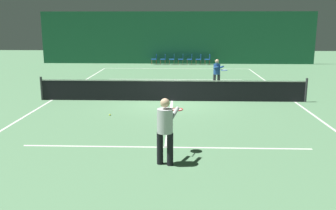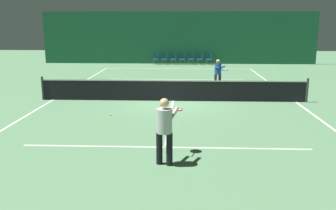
{
  "view_description": "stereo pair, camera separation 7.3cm",
  "coord_description": "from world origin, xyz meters",
  "px_view_note": "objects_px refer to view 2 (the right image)",
  "views": [
    {
      "loc": [
        0.45,
        -16.54,
        3.51
      ],
      "look_at": [
        0.01,
        -5.21,
        0.97
      ],
      "focal_mm": 40.0,
      "sensor_mm": 36.0,
      "label": 1
    },
    {
      "loc": [
        0.52,
        -16.54,
        3.51
      ],
      "look_at": [
        0.01,
        -5.21,
        0.97
      ],
      "focal_mm": 40.0,
      "sensor_mm": 36.0,
      "label": 2
    }
  ],
  "objects_px": {
    "player_near": "(165,126)",
    "courtside_chair_4": "(192,59)",
    "courtside_chair_1": "(165,58)",
    "courtside_chair_5": "(201,59)",
    "player_far": "(218,72)",
    "courtside_chair_3": "(183,59)",
    "courtside_chair_2": "(174,59)",
    "tennis_net": "(173,90)",
    "tennis_ball": "(110,115)",
    "courtside_chair_6": "(210,59)",
    "courtside_chair_0": "(156,58)"
  },
  "relations": [
    {
      "from": "player_near",
      "to": "courtside_chair_4",
      "type": "bearing_deg",
      "value": 13.45
    },
    {
      "from": "courtside_chair_1",
      "to": "courtside_chair_5",
      "type": "height_order",
      "value": "same"
    },
    {
      "from": "player_far",
      "to": "courtside_chair_5",
      "type": "xyz_separation_m",
      "value": [
        -0.43,
        11.53,
        -0.42
      ]
    },
    {
      "from": "courtside_chair_4",
      "to": "courtside_chair_3",
      "type": "bearing_deg",
      "value": -90.0
    },
    {
      "from": "courtside_chair_3",
      "to": "player_near",
      "type": "bearing_deg",
      "value": -0.85
    },
    {
      "from": "player_near",
      "to": "courtside_chair_4",
      "type": "xyz_separation_m",
      "value": [
        1.08,
        22.5,
        -0.5
      ]
    },
    {
      "from": "player_near",
      "to": "courtside_chair_2",
      "type": "xyz_separation_m",
      "value": [
        -0.41,
        22.5,
        -0.5
      ]
    },
    {
      "from": "tennis_net",
      "to": "player_near",
      "type": "bearing_deg",
      "value": -89.65
    },
    {
      "from": "tennis_ball",
      "to": "tennis_net",
      "type": "bearing_deg",
      "value": 50.71
    },
    {
      "from": "courtside_chair_6",
      "to": "tennis_ball",
      "type": "bearing_deg",
      "value": -15.56
    },
    {
      "from": "player_near",
      "to": "courtside_chair_6",
      "type": "distance_m",
      "value": 22.65
    },
    {
      "from": "courtside_chair_3",
      "to": "courtside_chair_5",
      "type": "xyz_separation_m",
      "value": [
        1.49,
        0.0,
        0.0
      ]
    },
    {
      "from": "tennis_ball",
      "to": "courtside_chair_4",
      "type": "bearing_deg",
      "value": 79.02
    },
    {
      "from": "tennis_net",
      "to": "courtside_chair_5",
      "type": "height_order",
      "value": "tennis_net"
    },
    {
      "from": "player_far",
      "to": "courtside_chair_4",
      "type": "distance_m",
      "value": 11.6
    },
    {
      "from": "courtside_chair_1",
      "to": "courtside_chair_4",
      "type": "bearing_deg",
      "value": 90.0
    },
    {
      "from": "tennis_net",
      "to": "player_far",
      "type": "relative_size",
      "value": 7.7
    },
    {
      "from": "courtside_chair_1",
      "to": "courtside_chair_2",
      "type": "distance_m",
      "value": 0.74
    },
    {
      "from": "courtside_chair_2",
      "to": "courtside_chair_3",
      "type": "relative_size",
      "value": 1.0
    },
    {
      "from": "courtside_chair_5",
      "to": "tennis_ball",
      "type": "xyz_separation_m",
      "value": [
        -4.17,
        -17.64,
        -0.45
      ]
    },
    {
      "from": "courtside_chair_0",
      "to": "courtside_chair_5",
      "type": "xyz_separation_m",
      "value": [
        3.72,
        0.0,
        0.0
      ]
    },
    {
      "from": "courtside_chair_4",
      "to": "courtside_chair_5",
      "type": "relative_size",
      "value": 1.0
    },
    {
      "from": "player_near",
      "to": "player_far",
      "type": "xyz_separation_m",
      "value": [
        2.26,
        10.97,
        -0.08
      ]
    },
    {
      "from": "courtside_chair_6",
      "to": "courtside_chair_0",
      "type": "bearing_deg",
      "value": -90.0
    },
    {
      "from": "courtside_chair_4",
      "to": "player_far",
      "type": "bearing_deg",
      "value": 5.82
    },
    {
      "from": "tennis_net",
      "to": "courtside_chair_3",
      "type": "bearing_deg",
      "value": 88.52
    },
    {
      "from": "courtside_chair_0",
      "to": "tennis_ball",
      "type": "distance_m",
      "value": 17.65
    },
    {
      "from": "courtside_chair_0",
      "to": "courtside_chair_1",
      "type": "height_order",
      "value": "same"
    },
    {
      "from": "courtside_chair_1",
      "to": "tennis_ball",
      "type": "xyz_separation_m",
      "value": [
        -1.19,
        -17.64,
        -0.45
      ]
    },
    {
      "from": "player_near",
      "to": "courtside_chair_4",
      "type": "distance_m",
      "value": 22.53
    },
    {
      "from": "courtside_chair_0",
      "to": "courtside_chair_1",
      "type": "bearing_deg",
      "value": 90.0
    },
    {
      "from": "courtside_chair_2",
      "to": "courtside_chair_6",
      "type": "relative_size",
      "value": 1.0
    },
    {
      "from": "player_far",
      "to": "courtside_chair_2",
      "type": "bearing_deg",
      "value": 175.32
    },
    {
      "from": "courtside_chair_0",
      "to": "courtside_chair_1",
      "type": "distance_m",
      "value": 0.74
    },
    {
      "from": "courtside_chair_4",
      "to": "courtside_chair_5",
      "type": "bearing_deg",
      "value": 90.0
    },
    {
      "from": "courtside_chair_2",
      "to": "player_far",
      "type": "bearing_deg",
      "value": 13.01
    },
    {
      "from": "courtside_chair_0",
      "to": "courtside_chair_6",
      "type": "xyz_separation_m",
      "value": [
        4.47,
        0.0,
        0.0
      ]
    },
    {
      "from": "player_far",
      "to": "courtside_chair_3",
      "type": "height_order",
      "value": "player_far"
    },
    {
      "from": "courtside_chair_3",
      "to": "tennis_ball",
      "type": "bearing_deg",
      "value": -8.63
    },
    {
      "from": "player_near",
      "to": "courtside_chair_5",
      "type": "height_order",
      "value": "player_near"
    },
    {
      "from": "courtside_chair_1",
      "to": "courtside_chair_5",
      "type": "distance_m",
      "value": 2.98
    },
    {
      "from": "courtside_chair_2",
      "to": "courtside_chair_6",
      "type": "distance_m",
      "value": 2.98
    },
    {
      "from": "courtside_chair_3",
      "to": "courtside_chair_6",
      "type": "distance_m",
      "value": 2.23
    },
    {
      "from": "player_near",
      "to": "courtside_chair_5",
      "type": "bearing_deg",
      "value": 11.56
    },
    {
      "from": "player_near",
      "to": "courtside_chair_0",
      "type": "xyz_separation_m",
      "value": [
        -1.9,
        22.5,
        -0.5
      ]
    },
    {
      "from": "player_near",
      "to": "courtside_chair_2",
      "type": "distance_m",
      "value": 22.51
    },
    {
      "from": "player_far",
      "to": "courtside_chair_6",
      "type": "relative_size",
      "value": 1.86
    },
    {
      "from": "courtside_chair_3",
      "to": "courtside_chair_2",
      "type": "bearing_deg",
      "value": -90.0
    },
    {
      "from": "courtside_chair_1",
      "to": "courtside_chair_6",
      "type": "height_order",
      "value": "same"
    },
    {
      "from": "courtside_chair_4",
      "to": "tennis_net",
      "type": "bearing_deg",
      "value": -4.34
    }
  ]
}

